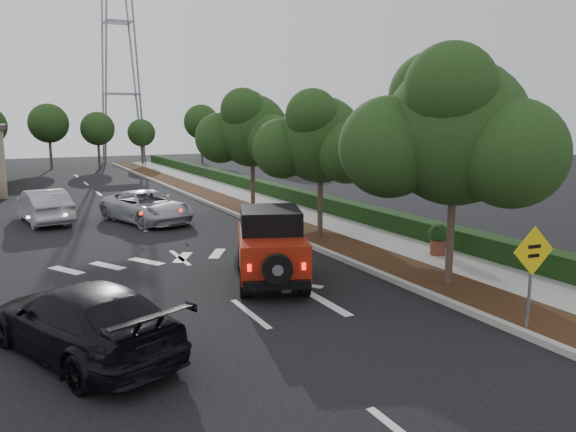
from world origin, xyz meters
TOP-DOWN VIEW (x-y plane):
  - ground at (0.00, 0.00)m, footprint 120.00×120.00m
  - curb at (4.60, 12.00)m, footprint 0.20×70.00m
  - planting_strip at (5.60, 12.00)m, footprint 1.80×70.00m
  - sidewalk at (7.50, 12.00)m, footprint 2.00×70.00m
  - hedge at (8.90, 12.00)m, footprint 0.80×70.00m
  - transmission_tower at (6.00, 48.00)m, footprint 7.00×4.00m
  - street_tree_near at (5.60, -0.50)m, footprint 3.80×3.80m
  - street_tree_mid at (5.60, 6.50)m, footprint 3.20×3.20m
  - street_tree_far at (5.60, 13.00)m, footprint 3.40×3.40m
  - red_jeep at (1.59, 2.28)m, footprint 2.94×4.19m
  - silver_suv_ahead at (0.50, 12.98)m, footprint 3.73×5.48m
  - black_suv_oncoming at (-3.80, -0.73)m, footprint 3.72×5.32m
  - silver_sedan_oncoming at (-3.58, 14.87)m, footprint 2.27×4.72m
  - speed_hump_sign at (4.80, -3.80)m, footprint 1.04×0.13m
  - terracotta_planter at (7.59, 2.19)m, footprint 0.62×0.62m

SIDE VIEW (x-z plane):
  - ground at x=0.00m, z-range 0.00..0.00m
  - transmission_tower at x=6.00m, z-range -14.00..14.00m
  - street_tree_near at x=5.60m, z-range -2.96..2.96m
  - street_tree_mid at x=5.60m, z-range -2.66..2.66m
  - street_tree_far at x=5.60m, z-range -2.81..2.81m
  - planting_strip at x=5.60m, z-range 0.00..0.12m
  - sidewalk at x=7.50m, z-range 0.00..0.12m
  - curb at x=4.60m, z-range 0.00..0.15m
  - hedge at x=8.90m, z-range 0.00..0.80m
  - silver_suv_ahead at x=0.50m, z-range 0.00..1.39m
  - black_suv_oncoming at x=-3.80m, z-range 0.00..1.43m
  - terracotta_planter at x=7.59m, z-range 0.19..1.27m
  - silver_sedan_oncoming at x=-3.58m, z-range 0.00..1.49m
  - red_jeep at x=1.59m, z-range 0.02..2.07m
  - speed_hump_sign at x=4.80m, z-range 0.43..2.65m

